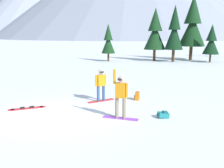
% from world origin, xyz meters
% --- Properties ---
extents(ground_plane, '(800.00, 800.00, 0.00)m').
position_xyz_m(ground_plane, '(0.00, 0.00, 0.00)').
color(ground_plane, white).
extents(snowboarder_foreground, '(1.55, 0.57, 2.08)m').
position_xyz_m(snowboarder_foreground, '(2.92, 0.03, 0.99)').
color(snowboarder_foreground, '#993FD8').
rests_on(snowboarder_foreground, ground_plane).
extents(snowboarder_midground, '(1.36, 1.14, 1.68)m').
position_xyz_m(snowboarder_midground, '(1.67, 2.66, 0.89)').
color(snowboarder_midground, red).
rests_on(snowboarder_midground, ground_plane).
extents(loose_snowboard_near_right, '(1.67, 1.06, 0.09)m').
position_xyz_m(loose_snowboard_near_right, '(-1.62, 0.92, 0.02)').
color(loose_snowboard_near_right, red).
rests_on(loose_snowboard_near_right, ground_plane).
extents(backpack_teal, '(0.55, 0.44, 0.29)m').
position_xyz_m(backpack_teal, '(4.72, 0.34, 0.13)').
color(backpack_teal, '#1E7A7F').
rests_on(backpack_teal, ground_plane).
extents(backpack_orange, '(0.31, 0.35, 0.47)m').
position_xyz_m(backpack_orange, '(3.57, 3.10, 0.21)').
color(backpack_orange, orange).
rests_on(backpack_orange, ground_plane).
extents(pine_tree_slender, '(1.74, 1.74, 4.69)m').
position_xyz_m(pine_tree_slender, '(-0.42, 21.71, 2.56)').
color(pine_tree_slender, '#472D19').
rests_on(pine_tree_slender, ground_plane).
extents(pine_tree_broad, '(3.44, 3.44, 8.39)m').
position_xyz_m(pine_tree_broad, '(10.36, 24.57, 4.58)').
color(pine_tree_broad, '#472D19').
rests_on(pine_tree_broad, ground_plane).
extents(pine_tree_twin, '(2.26, 2.26, 6.94)m').
position_xyz_m(pine_tree_twin, '(7.75, 22.09, 3.78)').
color(pine_tree_twin, '#472D19').
rests_on(pine_tree_twin, ground_plane).
extents(pine_tree_leaning, '(2.79, 2.79, 6.69)m').
position_xyz_m(pine_tree_leaning, '(5.46, 23.07, 3.65)').
color(pine_tree_leaning, '#472D19').
rests_on(pine_tree_leaning, ground_plane).
extents(pine_tree_tall, '(1.98, 1.98, 4.60)m').
position_xyz_m(pine_tree_tall, '(12.22, 21.98, 2.51)').
color(pine_tree_tall, '#472D19').
rests_on(pine_tree_tall, ground_plane).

